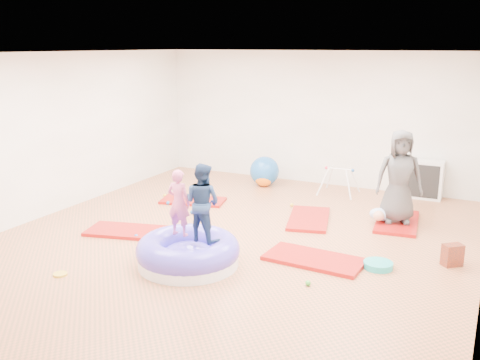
% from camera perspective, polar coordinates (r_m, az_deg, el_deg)
% --- Properties ---
extents(room, '(7.01, 8.01, 2.81)m').
position_cam_1_polar(room, '(7.81, -0.98, 3.07)').
color(room, '#C46E46').
rests_on(room, ground).
extents(gym_mat_front_left, '(1.40, 0.94, 0.05)m').
position_cam_1_polar(gym_mat_front_left, '(8.74, -11.88, -5.35)').
color(gym_mat_front_left, '#9E0A19').
rests_on(gym_mat_front_left, ground).
extents(gym_mat_mid_left, '(1.30, 0.87, 0.05)m').
position_cam_1_polar(gym_mat_mid_left, '(10.23, -5.04, -2.20)').
color(gym_mat_mid_left, '#9E0A19').
rests_on(gym_mat_mid_left, ground).
extents(gym_mat_center_back, '(0.95, 1.42, 0.05)m').
position_cam_1_polar(gym_mat_center_back, '(9.22, 7.36, -4.12)').
color(gym_mat_center_back, '#9E0A19').
rests_on(gym_mat_center_back, ground).
extents(gym_mat_right, '(1.38, 0.74, 0.06)m').
position_cam_1_polar(gym_mat_right, '(7.55, 7.92, -8.37)').
color(gym_mat_right, '#9E0A19').
rests_on(gym_mat_right, ground).
extents(gym_mat_rear_right, '(0.80, 1.39, 0.06)m').
position_cam_1_polar(gym_mat_rear_right, '(9.37, 16.40, -4.30)').
color(gym_mat_rear_right, '#9E0A19').
rests_on(gym_mat_rear_right, ground).
extents(inflatable_cushion, '(1.41, 1.41, 0.44)m').
position_cam_1_polar(inflatable_cushion, '(7.34, -5.55, -7.74)').
color(inflatable_cushion, white).
rests_on(inflatable_cushion, ground).
extents(child_pink, '(0.34, 0.23, 0.93)m').
position_cam_1_polar(child_pink, '(7.31, -6.56, -2.04)').
color(child_pink, '#D35988').
rests_on(child_pink, inflatable_cushion).
extents(child_navy, '(0.56, 0.46, 1.06)m').
position_cam_1_polar(child_navy, '(7.08, -4.04, -2.00)').
color(child_navy, navy).
rests_on(child_navy, inflatable_cushion).
extents(adult_caregiver, '(0.87, 0.71, 1.54)m').
position_cam_1_polar(adult_caregiver, '(9.09, 16.63, 0.35)').
color(adult_caregiver, '#424244').
rests_on(adult_caregiver, gym_mat_rear_right).
extents(infant, '(0.38, 0.38, 0.22)m').
position_cam_1_polar(infant, '(9.19, 14.75, -3.61)').
color(infant, '#ABC0E8').
rests_on(infant, gym_mat_rear_right).
extents(ball_pit_balls, '(3.92, 3.11, 0.07)m').
position_cam_1_polar(ball_pit_balls, '(9.16, -3.64, -4.09)').
color(ball_pit_balls, gold).
rests_on(ball_pit_balls, ground).
extents(exercise_ball_blue, '(0.62, 0.62, 0.62)m').
position_cam_1_polar(exercise_ball_blue, '(11.34, 2.63, 0.97)').
color(exercise_ball_blue, '#1C5CAE').
rests_on(exercise_ball_blue, ground).
extents(exercise_ball_orange, '(0.42, 0.42, 0.42)m').
position_cam_1_polar(exercise_ball_orange, '(11.28, 2.57, 0.38)').
color(exercise_ball_orange, orange).
rests_on(exercise_ball_orange, ground).
extents(infant_play_gym, '(0.72, 0.68, 0.55)m').
position_cam_1_polar(infant_play_gym, '(10.74, 10.52, 0.29)').
color(infant_play_gym, white).
rests_on(infant_play_gym, ground).
extents(cube_shelf, '(0.74, 0.37, 0.74)m').
position_cam_1_polar(cube_shelf, '(10.97, 18.91, 0.08)').
color(cube_shelf, white).
rests_on(cube_shelf, ground).
extents(balance_disc, '(0.39, 0.39, 0.09)m').
position_cam_1_polar(balance_disc, '(7.49, 14.52, -8.77)').
color(balance_disc, '#1FA9A8').
rests_on(balance_disc, ground).
extents(backpack, '(0.30, 0.29, 0.30)m').
position_cam_1_polar(backpack, '(7.84, 21.71, -7.44)').
color(backpack, '#A12E0E').
rests_on(backpack, ground).
extents(yellow_toy, '(0.18, 0.18, 0.03)m').
position_cam_1_polar(yellow_toy, '(7.43, -18.63, -9.50)').
color(yellow_toy, gold).
rests_on(yellow_toy, ground).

